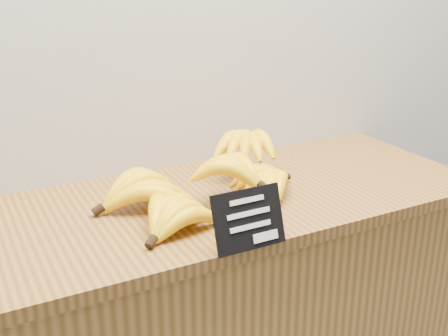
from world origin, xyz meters
TOP-DOWN VIEW (x-y plane):
  - counter_top at (-0.04, 2.75)m, footprint 1.34×0.54m
  - chalkboard_sign at (-0.10, 2.49)m, footprint 0.15×0.04m
  - banana_pile at (-0.08, 2.73)m, footprint 0.54×0.33m

SIDE VIEW (x-z plane):
  - counter_top at x=-0.04m, z-range 0.90..0.93m
  - banana_pile at x=-0.08m, z-range 0.92..1.04m
  - chalkboard_sign at x=-0.10m, z-range 0.93..1.05m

